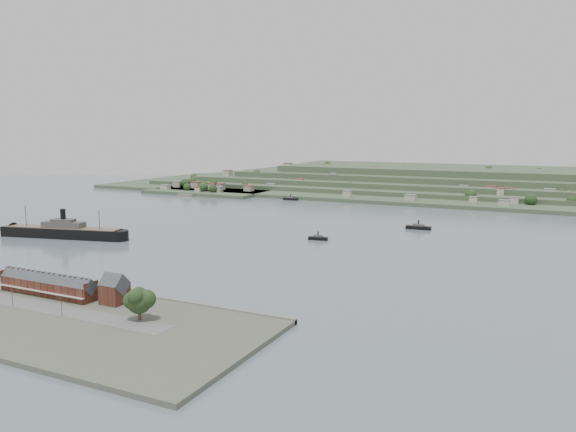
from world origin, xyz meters
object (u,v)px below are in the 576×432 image
at_px(steamship, 58,231).
at_px(gabled_building, 115,290).
at_px(fig_tree, 139,300).
at_px(tugboat, 318,238).
at_px(terrace_row, 48,285).

bearing_deg(steamship, gabled_building, -34.74).
height_order(gabled_building, fig_tree, gabled_building).
xyz_separation_m(gabled_building, fig_tree, (25.58, -13.24, 2.36)).
distance_m(steamship, tugboat, 192.00).
bearing_deg(gabled_building, terrace_row, -173.88).
bearing_deg(gabled_building, steamship, 145.26).
distance_m(gabled_building, fig_tree, 28.90).
bearing_deg(fig_tree, steamship, 146.22).
bearing_deg(terrace_row, steamship, 136.59).
height_order(terrace_row, steamship, steamship).
distance_m(terrace_row, fig_tree, 63.85).
bearing_deg(tugboat, fig_tree, -88.33).
distance_m(steamship, fig_tree, 219.00).
distance_m(gabled_building, tugboat, 185.87).
bearing_deg(gabled_building, tugboat, 83.88).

